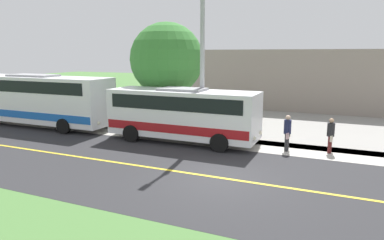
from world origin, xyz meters
The scene contains 12 objects.
ground_plane centered at (0.00, 0.00, 0.00)m, with size 120.00×120.00×0.00m, color #477238.
road_surface centered at (0.00, 0.00, 0.00)m, with size 8.00×100.00×0.01m, color #28282B.
sidewalk centered at (-5.20, 0.00, 0.00)m, with size 2.40×100.00×0.01m, color #B2ADA3.
parking_lot_surface centered at (-12.40, 3.00, 0.00)m, with size 14.00×36.00×0.01m, color gray.
road_centre_line centered at (0.00, 0.00, 0.01)m, with size 0.16×100.00×0.00m, color gold.
shuttle_bus_front centered at (-4.47, -3.63, 1.57)m, with size 2.58×8.04×2.84m.
transit_bus_rear centered at (-4.48, -14.10, 1.80)m, with size 2.62×11.04×3.30m.
pedestrian_with_bags centered at (-5.29, 3.62, 0.88)m, with size 0.72×0.34×1.65m.
pedestrian_waiting centered at (-4.82, 1.72, 0.93)m, with size 0.72×0.34×1.74m.
street_light_pole centered at (-4.88, -2.74, 4.54)m, with size 1.97×0.24×8.27m.
tree_curbside centered at (-7.40, -6.07, 4.24)m, with size 4.50×4.50×6.50m.
commercial_building centered at (-21.40, -0.60, 2.46)m, with size 10.00×18.05×4.92m, color gray.
Camera 1 is at (11.79, 4.02, 4.59)m, focal length 32.54 mm.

